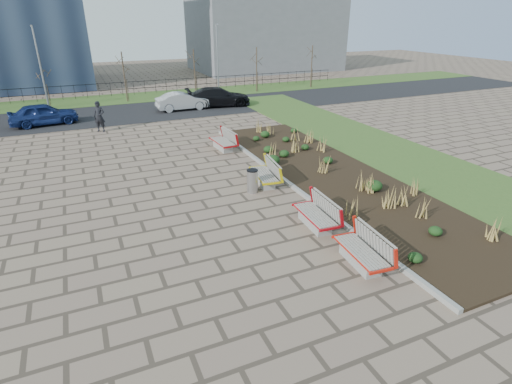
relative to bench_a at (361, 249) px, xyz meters
name	(u,v)px	position (x,y,z in m)	size (l,w,h in m)	color
ground	(251,266)	(-3.00, 1.19, -0.50)	(120.00, 120.00, 0.00)	#766351
planting_bed	(333,176)	(3.25, 6.19, -0.45)	(4.50, 18.00, 0.10)	black
planting_curb	(288,183)	(0.92, 6.19, -0.42)	(0.16, 18.00, 0.15)	gray
grass_verge_near	(413,162)	(8.00, 6.19, -0.48)	(5.00, 38.00, 0.04)	#33511E
grass_verge_far	(125,98)	(-3.00, 29.19, -0.48)	(80.00, 5.00, 0.04)	#33511E
road	(136,112)	(-3.00, 23.19, -0.49)	(80.00, 7.00, 0.02)	black
bench_a	(361,249)	(0.00, 0.00, 0.00)	(0.90, 2.10, 1.00)	red
bench_b	(315,213)	(0.00, 2.54, 0.00)	(0.90, 2.10, 1.00)	#B60C15
bench_c	(264,173)	(0.00, 6.71, 0.00)	(0.90, 2.10, 1.00)	#D7BE0B
bench_d	(223,140)	(0.00, 12.07, 0.00)	(0.90, 2.10, 1.00)	#AA0B0F
litter_bin	(252,181)	(-0.82, 6.10, -0.01)	(0.45, 0.45, 0.97)	#B2B2B7
pedestrian	(99,117)	(-5.80, 18.64, 0.45)	(0.69, 0.45, 1.90)	black
car_blue	(44,114)	(-9.08, 21.87, 0.24)	(1.69, 4.21, 1.43)	navy
car_silver	(182,101)	(0.50, 22.66, 0.18)	(1.40, 4.02, 1.32)	#A6AAAE
car_black	(218,97)	(3.47, 22.81, 0.26)	(2.07, 5.10, 1.48)	black
tree_b	(44,82)	(-9.00, 27.69, 1.54)	(1.40, 1.40, 4.00)	#4C3D2D
tree_c	(124,77)	(-3.00, 27.69, 1.54)	(1.40, 1.40, 4.00)	#4C3D2D
tree_d	(195,73)	(3.00, 27.69, 1.54)	(1.40, 1.40, 4.00)	#4C3D2D
tree_e	(257,70)	(9.00, 27.69, 1.54)	(1.40, 1.40, 4.00)	#4C3D2D
tree_f	(312,66)	(15.00, 27.69, 1.54)	(1.40, 1.40, 4.00)	#4C3D2D
lamp_west	(41,69)	(-9.00, 27.19, 2.54)	(0.24, 0.60, 6.00)	gray
lamp_east	(218,61)	(5.00, 27.19, 2.54)	(0.24, 0.60, 6.00)	gray
railing_fence	(122,89)	(-3.00, 30.69, 0.14)	(44.00, 0.10, 1.20)	black
building_grey	(264,29)	(17.00, 43.19, 4.50)	(18.00, 12.00, 10.00)	slate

